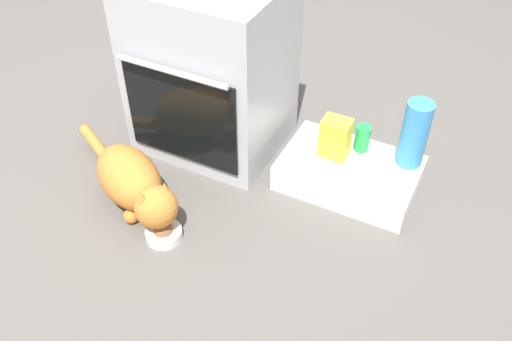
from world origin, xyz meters
The scene contains 8 objects.
ground centered at (0.00, 0.00, 0.00)m, with size 8.00×8.00×0.00m, color #56514C.
oven centered at (0.00, 0.36, 0.39)m, with size 0.62×0.56×0.79m.
pantry_cabinet centered at (0.68, 0.34, 0.06)m, with size 0.57×0.37×0.13m, color white.
food_bowl centered at (0.13, -0.28, 0.03)m, with size 0.14×0.14×0.08m.
cat centered at (-0.07, -0.18, 0.13)m, with size 0.73×0.43×0.25m.
snack_bag centered at (0.59, 0.36, 0.22)m, with size 0.12×0.09×0.18m, color yellow.
soda_can centered at (0.68, 0.44, 0.19)m, with size 0.07×0.07×0.12m, color green.
water_bottle centered at (0.89, 0.45, 0.28)m, with size 0.11×0.11×0.30m, color #388CD1.
Camera 1 is at (1.13, -1.44, 1.69)m, focal length 39.31 mm.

